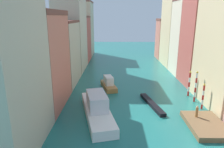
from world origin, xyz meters
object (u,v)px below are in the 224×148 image
(person_on_dock, at_px, (197,112))
(mooring_pole_1, at_px, (196,86))
(vaporetto_white, at_px, (97,108))
(mooring_pole_0, at_px, (203,96))
(motorboat_0, at_px, (109,84))
(gondola_black, at_px, (152,104))
(waterfront_dock, at_px, (206,125))
(mooring_pole_2, at_px, (189,83))

(person_on_dock, bearing_deg, mooring_pole_1, 71.45)
(person_on_dock, bearing_deg, vaporetto_white, 174.38)
(mooring_pole_0, xyz_separation_m, motorboat_0, (-14.53, 9.29, -1.18))
(mooring_pole_1, distance_m, gondola_black, 7.87)
(person_on_dock, distance_m, gondola_black, 7.21)
(mooring_pole_0, bearing_deg, waterfront_dock, -107.21)
(waterfront_dock, xyz_separation_m, vaporetto_white, (-14.12, 2.91, 0.87))
(vaporetto_white, relative_size, gondola_black, 1.58)
(waterfront_dock, height_order, vaporetto_white, vaporetto_white)
(waterfront_dock, bearing_deg, gondola_black, 130.98)
(vaporetto_white, relative_size, motorboat_0, 1.98)
(mooring_pole_2, distance_m, gondola_black, 8.61)
(mooring_pole_2, bearing_deg, waterfront_dock, -97.74)
(waterfront_dock, relative_size, mooring_pole_2, 1.50)
(mooring_pole_1, xyz_separation_m, mooring_pole_2, (-0.11, 2.57, -0.32))
(mooring_pole_0, relative_size, motorboat_0, 0.61)
(gondola_black, bearing_deg, waterfront_dock, -49.02)
(mooring_pole_1, xyz_separation_m, gondola_black, (-7.31, -1.68, -2.39))
(mooring_pole_1, bearing_deg, vaporetto_white, -161.16)
(waterfront_dock, height_order, mooring_pole_2, mooring_pole_2)
(mooring_pole_2, height_order, vaporetto_white, mooring_pole_2)
(mooring_pole_0, distance_m, vaporetto_white, 16.03)
(mooring_pole_2, bearing_deg, motorboat_0, 164.82)
(person_on_dock, height_order, mooring_pole_0, mooring_pole_0)
(person_on_dock, relative_size, gondola_black, 0.19)
(gondola_black, height_order, motorboat_0, motorboat_0)
(person_on_dock, bearing_deg, gondola_black, 135.34)
(waterfront_dock, xyz_separation_m, mooring_pole_1, (1.59, 8.27, 2.33))
(mooring_pole_1, bearing_deg, person_on_dock, -108.55)
(waterfront_dock, relative_size, gondola_black, 0.84)
(vaporetto_white, distance_m, gondola_black, 9.22)
(person_on_dock, distance_m, mooring_pole_2, 9.55)
(mooring_pole_0, xyz_separation_m, gondola_black, (-7.40, 1.15, -1.80))
(waterfront_dock, distance_m, mooring_pole_0, 5.95)
(person_on_dock, xyz_separation_m, mooring_pole_1, (2.24, 6.69, 1.26))
(mooring_pole_1, height_order, vaporetto_white, mooring_pole_1)
(mooring_pole_1, bearing_deg, mooring_pole_0, -88.05)
(vaporetto_white, distance_m, motorboat_0, 11.89)
(vaporetto_white, height_order, gondola_black, vaporetto_white)
(mooring_pole_0, height_order, mooring_pole_2, mooring_pole_2)
(person_on_dock, xyz_separation_m, mooring_pole_0, (2.34, 3.85, 0.67))
(mooring_pole_0, bearing_deg, gondola_black, 171.18)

